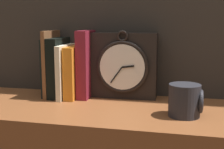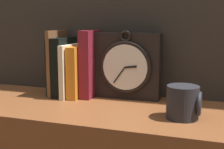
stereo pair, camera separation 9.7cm
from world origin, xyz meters
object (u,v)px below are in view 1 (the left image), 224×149
Objects in this scene: book_slot1_brown at (52,64)px; book_slot2_black at (59,67)px; book_slot0_black at (49,67)px; mug at (185,100)px; book_slot5_maroon at (86,64)px; clock at (124,66)px; book_slot3_cream at (66,71)px; book_slot4_orange at (74,72)px.

book_slot1_brown reaches higher than book_slot2_black.
book_slot0_black is 0.51m from mug.
mug is (0.35, -0.15, -0.07)m from book_slot5_maroon.
book_slot2_black reaches higher than mug.
book_slot2_black is 0.47m from mug.
book_slot5_maroon is 2.46× the size of mug.
clock is at bearing 9.39° from book_slot5_maroon.
book_slot5_maroon reaches higher than book_slot3_cream.
book_slot5_maroon is (0.10, 0.01, 0.01)m from book_slot2_black.
book_slot3_cream is at bearing 161.62° from mug.
book_slot1_brown is (0.01, -0.01, 0.01)m from book_slot0_black.
book_slot0_black is 1.14× the size of book_slot4_orange.
book_slot4_orange is at bearing -164.23° from book_slot5_maroon.
clock is at bearing 7.96° from book_slot2_black.
book_slot3_cream is 0.03m from book_slot4_orange.
book_slot4_orange is 0.05m from book_slot5_maroon.
book_slot1_brown is 1.26× the size of book_slot3_cream.
clock is 0.23m from book_slot2_black.
book_slot2_black is at bearing 162.02° from mug.
book_slot0_black reaches higher than mug.
book_slot1_brown is 0.03m from book_slot2_black.
book_slot4_orange is 0.41m from mug.
clock is at bearing 140.26° from mug.
book_slot3_cream is at bearing -166.53° from book_slot5_maroon.
book_slot5_maroon is at bearing 13.47° from book_slot3_cream.
mug is at bearing -18.38° from book_slot3_cream.
book_slot2_black is (0.04, -0.01, 0.00)m from book_slot0_black.
book_slot1_brown is 2.45× the size of mug.
book_slot5_maroon is (0.14, 0.00, 0.02)m from book_slot0_black.
book_slot2_black is at bearing 0.33° from book_slot1_brown.
book_slot5_maroon is at bearing 155.91° from mug.
mug is at bearing -17.98° from book_slot2_black.
book_slot0_black is 0.07m from book_slot3_cream.
mug is at bearing -20.44° from book_slot4_orange.
book_slot2_black is 0.89× the size of book_slot5_maroon.
clock is 1.32× the size of book_slot4_orange.
book_slot2_black is at bearing -172.04° from clock.
book_slot3_cream is (0.03, -0.01, -0.01)m from book_slot2_black.
book_slot2_black is 0.10m from book_slot5_maroon.
book_slot2_black is 1.12× the size of book_slot3_cream.
book_slot1_brown reaches higher than book_slot4_orange.
book_slot0_black is at bearing 175.67° from book_slot4_orange.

